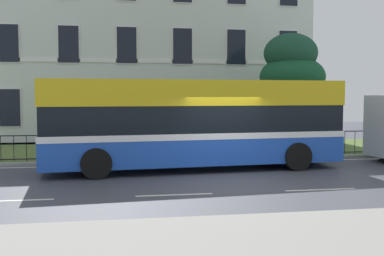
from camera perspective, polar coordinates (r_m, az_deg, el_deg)
name	(u,v)px	position (r m, az deg, el deg)	size (l,w,h in m)	color
ground_plane	(222,173)	(15.59, 3.70, -5.52)	(60.00, 56.00, 0.18)	#3F414B
georgian_townhouse	(148,34)	(30.09, -5.31, 11.28)	(18.20, 9.22, 12.45)	silver
iron_verge_railing	(172,145)	(18.30, -2.46, -2.08)	(16.26, 0.04, 0.97)	black
evergreen_tree	(290,94)	(23.25, 11.82, 4.05)	(3.75, 3.82, 5.40)	#423328
single_decker_bus	(193,123)	(16.25, 0.15, 0.66)	(10.38, 3.35, 3.06)	blue
litter_bin	(83,143)	(18.63, -13.11, -1.76)	(0.56, 0.56, 1.20)	black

